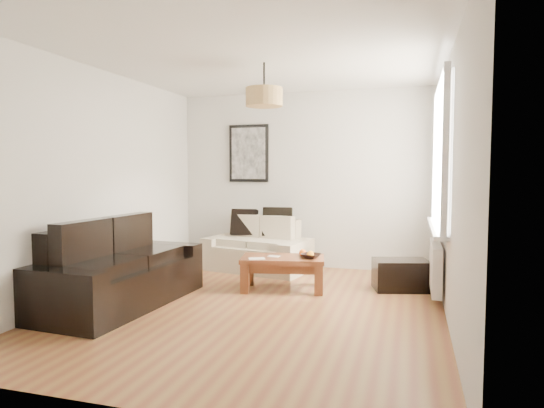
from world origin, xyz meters
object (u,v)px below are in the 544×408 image
(sofa_leather, at_px, (120,266))
(ottoman, at_px, (401,275))
(coffee_table, at_px, (283,273))
(loveseat_cream, at_px, (257,245))

(sofa_leather, bearing_deg, ottoman, -59.20)
(ottoman, bearing_deg, coffee_table, -163.50)
(coffee_table, height_order, ottoman, coffee_table)
(loveseat_cream, relative_size, ottoman, 2.28)
(loveseat_cream, distance_m, ottoman, 2.12)
(loveseat_cream, distance_m, coffee_table, 1.20)
(loveseat_cream, height_order, sofa_leather, sofa_leather)
(loveseat_cream, relative_size, sofa_leather, 0.75)
(sofa_leather, xyz_separation_m, ottoman, (2.88, 1.50, -0.24))
(sofa_leather, height_order, coffee_table, sofa_leather)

